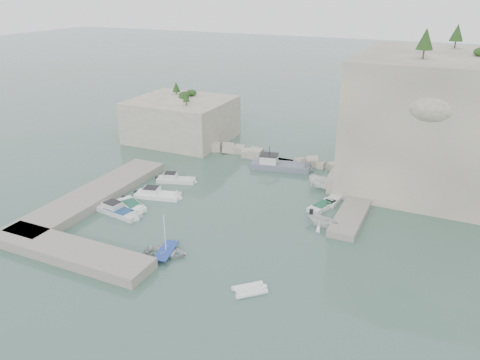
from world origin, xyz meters
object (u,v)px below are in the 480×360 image
at_px(motorboat_a, 176,182).
at_px(motorboat_d, 119,214).
at_px(motorboat_b, 158,197).
at_px(work_boat, 280,169).
at_px(rowboat, 166,255).
at_px(tender_east_d, 326,189).
at_px(inflatable_dinghy, 249,292).
at_px(tender_east_a, 321,226).
at_px(tender_east_c, 334,202).
at_px(motorboat_c, 132,207).
at_px(tender_east_b, 322,208).

height_order(motorboat_a, motorboat_d, same).
bearing_deg(motorboat_b, work_boat, 42.54).
distance_m(rowboat, tender_east_d, 24.81).
height_order(motorboat_a, tender_east_d, tender_east_d).
height_order(motorboat_b, motorboat_d, same).
bearing_deg(work_boat, rowboat, -105.42).
xyz_separation_m(motorboat_a, motorboat_b, (0.59, -5.23, 0.00)).
distance_m(motorboat_d, inflatable_dinghy, 21.47).
bearing_deg(tender_east_a, inflatable_dinghy, 176.85).
bearing_deg(motorboat_d, work_boat, 69.05).
relative_size(inflatable_dinghy, tender_east_c, 0.73).
distance_m(motorboat_b, tender_east_c, 22.21).
distance_m(motorboat_c, inflatable_dinghy, 21.96).
xyz_separation_m(motorboat_b, tender_east_b, (19.80, 5.74, 0.00)).
height_order(motorboat_d, tender_east_b, motorboat_d).
bearing_deg(motorboat_a, work_boat, 25.91).
relative_size(motorboat_c, tender_east_c, 1.14).
distance_m(tender_east_a, tender_east_d, 10.31).
height_order(inflatable_dinghy, tender_east_c, tender_east_c).
height_order(motorboat_a, tender_east_b, motorboat_a).
xyz_separation_m(motorboat_a, work_boat, (11.26, 10.68, 0.00)).
distance_m(motorboat_b, tender_east_b, 20.62).
bearing_deg(motorboat_c, tender_east_b, 51.22).
distance_m(motorboat_d, work_boat, 24.99).
xyz_separation_m(motorboat_b, motorboat_c, (-1.26, -3.75, 0.00)).
xyz_separation_m(motorboat_a, motorboat_d, (-1.01, -11.08, 0.00)).
height_order(tender_east_c, work_boat, work_boat).
height_order(motorboat_b, tender_east_a, tender_east_a).
relative_size(motorboat_c, motorboat_d, 0.75).
bearing_deg(work_boat, tender_east_a, -65.59).
bearing_deg(rowboat, motorboat_d, 50.25).
xyz_separation_m(motorboat_a, motorboat_c, (-0.67, -8.98, 0.00)).
height_order(tender_east_a, tender_east_b, tender_east_a).
bearing_deg(tender_east_b, tender_east_d, 28.64).
height_order(motorboat_c, tender_east_b, same).
bearing_deg(inflatable_dinghy, tender_east_b, 43.14).
relative_size(motorboat_d, tender_east_c, 1.51).
height_order(motorboat_b, motorboat_c, motorboat_b).
relative_size(motorboat_c, tender_east_d, 0.99).
height_order(motorboat_a, motorboat_b, same).
distance_m(motorboat_d, tender_east_b, 24.34).
bearing_deg(tender_east_a, motorboat_a, 86.04).
bearing_deg(work_boat, motorboat_c, -132.16).
xyz_separation_m(motorboat_c, rowboat, (9.80, -7.37, 0.00)).
xyz_separation_m(motorboat_c, tender_east_c, (21.90, 11.96, 0.00)).
xyz_separation_m(inflatable_dinghy, work_boat, (-7.92, 29.07, 0.00)).
bearing_deg(tender_east_a, tender_east_b, 21.16).
relative_size(tender_east_a, work_boat, 0.40).
relative_size(motorboat_a, inflatable_dinghy, 1.80).
xyz_separation_m(motorboat_c, tender_east_a, (22.22, 5.13, 0.00)).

